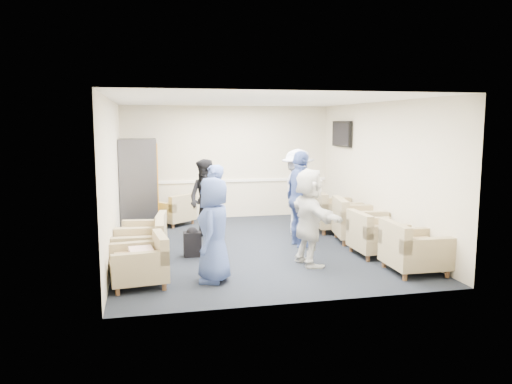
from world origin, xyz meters
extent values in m
plane|color=black|center=(0.00, 0.00, 0.00)|extent=(6.00, 6.00, 0.00)
plane|color=white|center=(0.00, 0.00, 2.70)|extent=(6.00, 6.00, 0.00)
cube|color=beige|center=(0.00, 3.00, 1.35)|extent=(5.00, 0.02, 2.70)
cube|color=beige|center=(0.00, -3.00, 1.35)|extent=(5.00, 0.02, 2.70)
cube|color=beige|center=(-2.50, 0.00, 1.35)|extent=(0.02, 6.00, 2.70)
cube|color=beige|center=(2.50, 0.00, 1.35)|extent=(0.02, 6.00, 2.70)
cube|color=white|center=(0.00, 2.98, 0.90)|extent=(4.98, 0.04, 0.06)
cube|color=black|center=(2.44, 1.80, 2.05)|extent=(0.07, 1.00, 0.58)
cube|color=black|center=(2.40, 1.80, 2.05)|extent=(0.01, 0.92, 0.50)
cube|color=#4B4B52|center=(2.48, 1.80, 1.90)|extent=(0.04, 0.10, 0.25)
cube|color=#91815D|center=(-2.09, -1.84, 0.24)|extent=(0.86, 0.86, 0.26)
cube|color=#9B7E55|center=(-2.09, -1.84, 0.41)|extent=(0.59, 0.56, 0.09)
cube|color=#91815D|center=(-1.77, -1.81, 0.55)|extent=(0.22, 0.78, 0.36)
cube|color=#91815D|center=(-2.09, -0.97, 0.25)|extent=(0.83, 0.83, 0.27)
cube|color=#9B7E55|center=(-2.09, -0.97, 0.43)|extent=(0.58, 0.54, 0.10)
cube|color=#91815D|center=(-1.76, -0.98, 0.57)|extent=(0.16, 0.81, 0.38)
cube|color=#91815D|center=(-2.04, -0.21, 0.24)|extent=(0.89, 0.89, 0.26)
cube|color=#9B7E55|center=(-2.04, -0.21, 0.42)|extent=(0.61, 0.58, 0.09)
cube|color=#91815D|center=(-1.71, -0.26, 0.55)|extent=(0.24, 0.80, 0.37)
cube|color=#91815D|center=(2.09, -2.12, 0.26)|extent=(0.87, 0.87, 0.28)
cube|color=#9B7E55|center=(2.09, -2.12, 0.45)|extent=(0.60, 0.56, 0.10)
cube|color=#91815D|center=(1.74, -2.12, 0.60)|extent=(0.16, 0.85, 0.40)
cube|color=#91815D|center=(1.98, -1.06, 0.25)|extent=(0.84, 0.84, 0.27)
cube|color=#9B7E55|center=(1.98, -1.06, 0.44)|extent=(0.58, 0.54, 0.10)
cube|color=#91815D|center=(1.63, -1.06, 0.58)|extent=(0.15, 0.82, 0.39)
cube|color=#91815D|center=(2.09, -0.03, 0.28)|extent=(1.04, 1.04, 0.30)
cube|color=#9B7E55|center=(2.09, -0.03, 0.48)|extent=(0.72, 0.68, 0.11)
cube|color=#91815D|center=(1.72, 0.03, 0.64)|extent=(0.30, 0.91, 0.42)
cube|color=#91815D|center=(2.00, 0.96, 0.28)|extent=(0.96, 0.96, 0.30)
cube|color=#9B7E55|center=(2.00, 0.96, 0.48)|extent=(0.66, 0.62, 0.11)
cube|color=#91815D|center=(1.62, 0.98, 0.64)|extent=(0.20, 0.91, 0.43)
cube|color=#91815D|center=(-1.36, 2.40, 0.23)|extent=(1.05, 1.05, 0.25)
cube|color=#9B7E55|center=(-1.36, 2.40, 0.40)|extent=(0.71, 0.71, 0.09)
cube|color=#91815D|center=(-1.16, 2.16, 0.53)|extent=(0.65, 0.58, 0.35)
cube|color=#4B4B52|center=(-2.10, 2.08, 0.98)|extent=(0.77, 0.93, 1.96)
cube|color=orange|center=(-1.70, 2.08, 1.08)|extent=(0.02, 0.79, 1.57)
cube|color=black|center=(-1.70, 2.08, 0.26)|extent=(0.02, 0.46, 0.12)
cube|color=black|center=(-1.19, -0.43, 0.21)|extent=(0.30, 0.22, 0.43)
sphere|color=black|center=(-1.19, -0.43, 0.41)|extent=(0.21, 0.21, 0.21)
cube|color=beige|center=(-2.04, -1.84, 0.47)|extent=(0.37, 0.47, 0.12)
imported|color=#3E5396|center=(-1.01, -1.87, 0.77)|extent=(0.70, 0.87, 1.53)
imported|color=#3E5396|center=(-0.84, -0.58, 0.80)|extent=(0.45, 0.63, 1.60)
imported|color=black|center=(-0.80, 0.72, 0.80)|extent=(0.98, 0.98, 1.60)
imported|color=white|center=(1.12, 0.89, 0.88)|extent=(0.92, 1.27, 1.77)
imported|color=#3E5396|center=(0.85, -0.13, 0.90)|extent=(0.54, 1.09, 1.79)
imported|color=silver|center=(0.62, -1.36, 0.79)|extent=(0.65, 1.52, 1.59)
camera|label=1|loc=(-1.95, -8.91, 2.32)|focal=35.00mm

